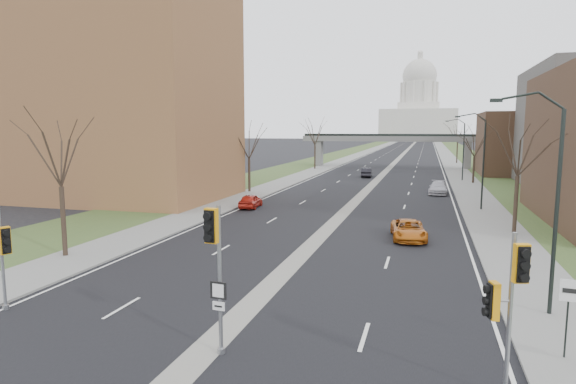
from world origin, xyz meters
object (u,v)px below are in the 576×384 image
at_px(signal_pole_right, 508,293).
at_px(car_left_far, 367,172).
at_px(signal_pole_median, 215,254).
at_px(car_right_near, 408,230).
at_px(car_right_mid, 438,188).
at_px(speed_limit_sign, 568,304).
at_px(car_left_near, 251,201).

distance_m(signal_pole_right, car_left_far, 62.07).
bearing_deg(signal_pole_median, car_right_near, 78.54).
bearing_deg(car_right_mid, car_left_far, 123.44).
relative_size(speed_limit_sign, car_left_near, 0.66).
xyz_separation_m(car_left_far, car_right_near, (7.89, -41.77, -0.06)).
distance_m(car_right_near, car_right_mid, 24.48).
distance_m(signal_pole_right, car_left_near, 33.82).
height_order(car_left_near, car_right_near, car_left_near).
xyz_separation_m(speed_limit_sign, car_left_far, (-13.38, 58.00, -1.18)).
bearing_deg(signal_pole_median, car_left_near, 112.54).
height_order(car_left_far, car_right_near, car_left_far).
xyz_separation_m(signal_pole_median, car_right_near, (5.29, 19.11, -2.82)).
relative_size(signal_pole_median, signal_pole_right, 1.07).
distance_m(signal_pole_median, car_left_near, 30.06).
bearing_deg(car_left_near, signal_pole_median, 103.62).
bearing_deg(signal_pole_median, car_left_far, 96.46).
xyz_separation_m(signal_pole_right, speed_limit_sign, (2.26, 3.02, -1.16)).
relative_size(signal_pole_right, car_right_near, 1.00).
relative_size(signal_pole_median, car_right_mid, 1.02).
bearing_deg(speed_limit_sign, signal_pole_right, -121.45).
relative_size(signal_pole_right, car_left_near, 1.20).
relative_size(signal_pole_median, car_right_near, 1.07).
relative_size(speed_limit_sign, car_left_far, 0.60).
xyz_separation_m(signal_pole_median, speed_limit_sign, (10.78, 2.88, -1.58)).
bearing_deg(car_right_near, signal_pole_right, -87.94).
distance_m(signal_pole_median, car_right_mid, 44.23).
height_order(signal_pole_median, car_left_far, signal_pole_median).
height_order(speed_limit_sign, car_left_near, speed_limit_sign).
bearing_deg(car_left_far, car_left_near, 74.15).
relative_size(car_left_near, car_right_near, 0.84).
distance_m(speed_limit_sign, car_left_near, 32.61).
xyz_separation_m(speed_limit_sign, car_left_near, (-20.29, 25.50, -1.22)).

